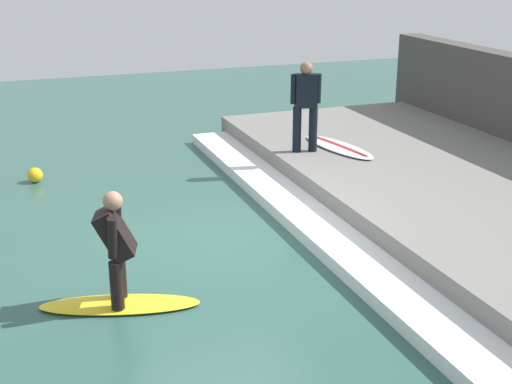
# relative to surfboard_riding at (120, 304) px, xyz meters

# --- Properties ---
(ground_plane) EXTENTS (28.00, 28.00, 0.00)m
(ground_plane) POSITION_rel_surfboard_riding_xyz_m (1.63, 1.30, -0.03)
(ground_plane) COLOR #2D564C
(concrete_ledge) EXTENTS (4.40, 11.07, 0.44)m
(concrete_ledge) POSITION_rel_surfboard_riding_xyz_m (5.60, 1.30, 0.19)
(concrete_ledge) COLOR slate
(concrete_ledge) RESTS_ON ground_plane
(wave_foam_crest) EXTENTS (0.73, 10.51, 0.18)m
(wave_foam_crest) POSITION_rel_surfboard_riding_xyz_m (3.04, 1.30, 0.06)
(wave_foam_crest) COLOR white
(wave_foam_crest) RESTS_ON ground_plane
(surfboard_riding) EXTENTS (1.89, 1.00, 0.06)m
(surfboard_riding) POSITION_rel_surfboard_riding_xyz_m (0.00, 0.00, 0.00)
(surfboard_riding) COLOR yellow
(surfboard_riding) RESTS_ON ground_plane
(surfer_riding) EXTENTS (0.53, 0.61, 1.33)m
(surfer_riding) POSITION_rel_surfboard_riding_xyz_m (0.00, 0.00, 0.76)
(surfer_riding) COLOR black
(surfer_riding) RESTS_ON surfboard_riding
(surfer_waiting_near) EXTENTS (0.52, 0.31, 1.58)m
(surfer_waiting_near) POSITION_rel_surfboard_riding_xyz_m (3.96, 3.75, 1.30)
(surfer_waiting_near) COLOR black
(surfer_waiting_near) RESTS_ON concrete_ledge
(surfboard_waiting_near) EXTENTS (0.87, 1.91, 0.07)m
(surfboard_waiting_near) POSITION_rel_surfboard_riding_xyz_m (4.61, 3.71, 0.44)
(surfboard_waiting_near) COLOR silver
(surfboard_waiting_near) RESTS_ON concrete_ledge
(marker_buoy) EXTENTS (0.26, 0.26, 0.26)m
(marker_buoy) POSITION_rel_surfboard_riding_xyz_m (-0.57, 5.00, 0.10)
(marker_buoy) COLOR yellow
(marker_buoy) RESTS_ON ground_plane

